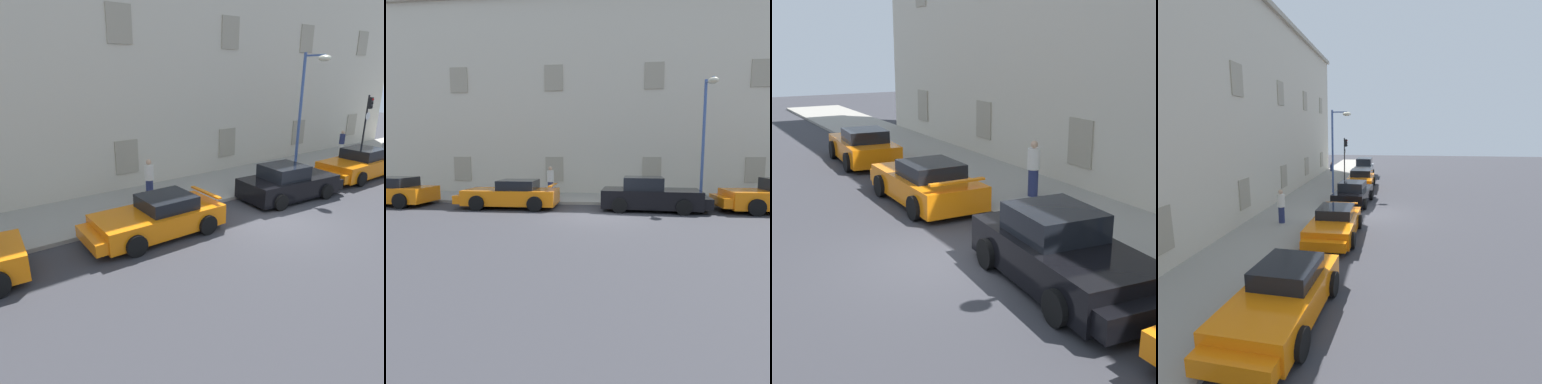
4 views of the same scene
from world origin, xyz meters
The scene contains 6 objects.
ground_plane centered at (0.00, 0.00, 0.00)m, with size 80.00×80.00×0.00m, color #333338.
sidewalk centered at (0.00, 4.47, 0.07)m, with size 60.00×3.76×0.14m, color gray.
sportscar_red_lead centered at (-10.63, 1.74, 0.62)m, with size 4.79×2.35×1.38m.
sportscar_yellow_flank centered at (-4.31, 1.53, 0.59)m, with size 4.67×2.18×1.31m.
sportscar_white_middle centered at (2.40, 1.44, 0.63)m, with size 4.80×2.44×1.50m.
pedestrian_admiring centered at (-2.87, 4.47, 1.00)m, with size 0.54×0.54×1.69m.
Camera 3 is at (9.95, -4.97, 4.64)m, focal length 50.55 mm.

